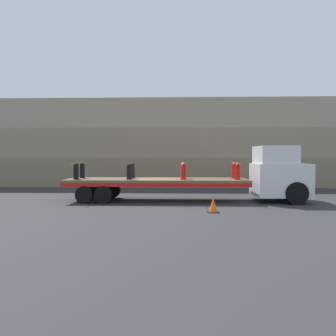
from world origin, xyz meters
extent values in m
plane|color=#2D2D30|center=(0.00, 0.00, 0.00)|extent=(120.00, 120.00, 0.00)
cube|color=#84755B|center=(0.00, 8.82, 1.16)|extent=(60.00, 3.00, 2.31)
cube|color=gray|center=(0.00, 8.97, 3.47)|extent=(60.00, 3.00, 2.31)
cube|color=tan|center=(0.00, 9.12, 5.79)|extent=(60.00, 3.00, 2.31)
cube|color=silver|center=(6.58, 0.00, 1.17)|extent=(2.71, 2.52, 1.71)
cube|color=silver|center=(6.31, 0.00, 2.49)|extent=(1.90, 2.32, 0.94)
cube|color=black|center=(7.32, 0.00, 1.51)|extent=(1.08, 2.22, 0.96)
cylinder|color=black|center=(7.05, -1.20, 0.57)|extent=(1.14, 0.28, 1.14)
cylinder|color=black|center=(7.05, 1.20, 0.57)|extent=(1.14, 0.28, 1.14)
cube|color=brown|center=(0.00, 0.00, 1.13)|extent=(9.69, 2.50, 0.13)
cube|color=red|center=(0.00, -1.21, 0.97)|extent=(9.69, 0.08, 0.20)
cube|color=red|center=(0.00, 1.21, 0.97)|extent=(9.69, 0.08, 0.20)
cylinder|color=black|center=(-2.66, -1.15, 0.45)|extent=(0.91, 0.30, 0.91)
cylinder|color=black|center=(-2.66, 1.15, 0.45)|extent=(0.91, 0.30, 0.91)
cylinder|color=black|center=(-3.63, -1.15, 0.45)|extent=(0.91, 0.30, 0.91)
cylinder|color=black|center=(-3.63, 1.15, 0.45)|extent=(0.91, 0.30, 0.91)
cylinder|color=black|center=(-4.25, -0.55, 1.21)|extent=(0.34, 0.34, 0.03)
cylinder|color=black|center=(-4.25, -0.55, 1.53)|extent=(0.27, 0.27, 0.67)
sphere|color=black|center=(-4.25, -0.55, 1.93)|extent=(0.26, 0.26, 0.26)
cylinder|color=black|center=(-4.25, -0.75, 1.61)|extent=(0.12, 0.12, 0.12)
cylinder|color=black|center=(-4.25, -0.35, 1.61)|extent=(0.12, 0.12, 0.12)
cylinder|color=black|center=(-4.25, 0.55, 1.21)|extent=(0.34, 0.34, 0.03)
cylinder|color=black|center=(-4.25, 0.55, 1.53)|extent=(0.27, 0.27, 0.67)
sphere|color=black|center=(-4.25, 0.55, 1.93)|extent=(0.26, 0.26, 0.26)
cylinder|color=black|center=(-4.25, 0.35, 1.61)|extent=(0.12, 0.12, 0.12)
cylinder|color=black|center=(-4.25, 0.75, 1.61)|extent=(0.12, 0.12, 0.12)
cylinder|color=black|center=(-1.42, -0.55, 1.21)|extent=(0.34, 0.34, 0.03)
cylinder|color=black|center=(-1.42, -0.55, 1.53)|extent=(0.27, 0.27, 0.67)
sphere|color=black|center=(-1.42, -0.55, 1.93)|extent=(0.26, 0.26, 0.26)
cylinder|color=black|center=(-1.42, -0.75, 1.61)|extent=(0.12, 0.12, 0.12)
cylinder|color=black|center=(-1.42, -0.35, 1.61)|extent=(0.12, 0.12, 0.12)
cylinder|color=black|center=(-1.42, 0.55, 1.21)|extent=(0.34, 0.34, 0.03)
cylinder|color=black|center=(-1.42, 0.55, 1.53)|extent=(0.27, 0.27, 0.67)
sphere|color=black|center=(-1.42, 0.55, 1.93)|extent=(0.26, 0.26, 0.26)
cylinder|color=black|center=(-1.42, 0.35, 1.61)|extent=(0.12, 0.12, 0.12)
cylinder|color=black|center=(-1.42, 0.75, 1.61)|extent=(0.12, 0.12, 0.12)
cylinder|color=red|center=(1.42, -0.55, 1.21)|extent=(0.34, 0.34, 0.03)
cylinder|color=red|center=(1.42, -0.55, 1.53)|extent=(0.27, 0.27, 0.67)
sphere|color=red|center=(1.42, -0.55, 1.93)|extent=(0.26, 0.26, 0.26)
cylinder|color=red|center=(1.42, -0.75, 1.61)|extent=(0.12, 0.12, 0.12)
cylinder|color=red|center=(1.42, -0.35, 1.61)|extent=(0.12, 0.12, 0.12)
cylinder|color=red|center=(1.42, 0.55, 1.21)|extent=(0.34, 0.34, 0.03)
cylinder|color=red|center=(1.42, 0.55, 1.53)|extent=(0.27, 0.27, 0.67)
sphere|color=red|center=(1.42, 0.55, 1.93)|extent=(0.26, 0.26, 0.26)
cylinder|color=red|center=(1.42, 0.35, 1.61)|extent=(0.12, 0.12, 0.12)
cylinder|color=red|center=(1.42, 0.75, 1.61)|extent=(0.12, 0.12, 0.12)
cylinder|color=red|center=(4.25, -0.55, 1.21)|extent=(0.34, 0.34, 0.03)
cylinder|color=red|center=(4.25, -0.55, 1.53)|extent=(0.27, 0.27, 0.67)
sphere|color=red|center=(4.25, -0.55, 1.93)|extent=(0.26, 0.26, 0.26)
cylinder|color=red|center=(4.25, -0.75, 1.61)|extent=(0.12, 0.12, 0.12)
cylinder|color=red|center=(4.25, -0.35, 1.61)|extent=(0.12, 0.12, 0.12)
cylinder|color=red|center=(4.25, 0.55, 1.21)|extent=(0.34, 0.34, 0.03)
cylinder|color=red|center=(4.25, 0.55, 1.53)|extent=(0.27, 0.27, 0.67)
sphere|color=red|center=(4.25, 0.55, 1.93)|extent=(0.26, 0.26, 0.26)
cylinder|color=red|center=(4.25, 0.35, 1.61)|extent=(0.12, 0.12, 0.12)
cylinder|color=red|center=(4.25, 0.75, 1.61)|extent=(0.12, 0.12, 0.12)
cube|color=yellow|center=(-4.25, 0.00, 2.06)|extent=(0.05, 2.70, 0.01)
cube|color=yellow|center=(1.42, 0.00, 2.06)|extent=(0.05, 2.70, 0.01)
cube|color=yellow|center=(4.25, 0.00, 2.06)|extent=(0.05, 2.70, 0.01)
cube|color=black|center=(2.67, -3.54, 0.01)|extent=(0.48, 0.48, 0.03)
cone|color=orange|center=(2.67, -3.54, 0.32)|extent=(0.37, 0.37, 0.60)
camera|label=1|loc=(1.21, -17.63, 2.42)|focal=35.00mm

